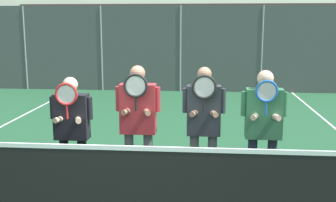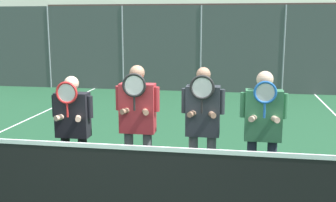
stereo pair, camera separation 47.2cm
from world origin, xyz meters
name	(u,v)px [view 1 (the left image)]	position (x,y,z in m)	size (l,w,h in m)	color
hill_distant	(200,37)	(0.00, 61.89, 0.00)	(102.33, 56.85, 19.90)	slate
clubhouse_building	(180,37)	(-0.49, 17.60, 1.64)	(14.81, 5.50, 3.23)	beige
fence_back	(180,49)	(0.00, 9.94, 1.49)	(16.89, 0.06, 2.98)	gray
tennis_net	(132,183)	(0.00, 0.00, 0.50)	(10.49, 0.09, 1.07)	gray
player_leftmost	(72,125)	(-0.98, 0.80, 1.01)	(0.61, 0.34, 1.69)	black
player_center_left	(138,118)	(-0.06, 0.91, 1.11)	(0.63, 0.34, 1.85)	#56565B
player_center_right	(204,121)	(0.86, 0.92, 1.08)	(0.60, 0.34, 1.83)	#56565B
player_rightmost	(264,123)	(1.68, 0.88, 1.08)	(0.62, 0.34, 1.80)	#232838
car_far_left	(95,57)	(-3.90, 13.11, 0.90)	(4.59, 2.08, 1.76)	#B2B7BC
car_left_of_center	(215,57)	(1.31, 13.34, 0.94)	(4.34, 1.96, 1.85)	#B2B7BC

